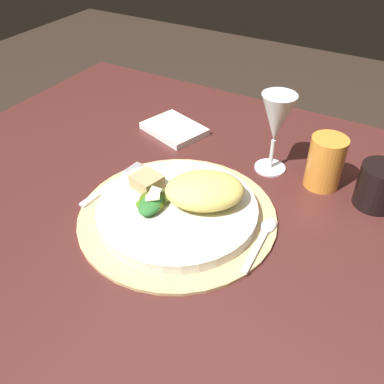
# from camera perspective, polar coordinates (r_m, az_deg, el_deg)

# --- Properties ---
(dining_table) EXTENTS (1.23, 0.88, 0.74)m
(dining_table) POSITION_cam_1_polar(r_m,az_deg,el_deg) (0.86, 2.51, -10.91)
(dining_table) COLOR #48201D
(dining_table) RESTS_ON ground
(placemat) EXTENTS (0.34, 0.34, 0.01)m
(placemat) POSITION_cam_1_polar(r_m,az_deg,el_deg) (0.73, -1.97, -3.17)
(placemat) COLOR tan
(placemat) RESTS_ON dining_table
(dinner_plate) EXTENTS (0.27, 0.27, 0.02)m
(dinner_plate) POSITION_cam_1_polar(r_m,az_deg,el_deg) (0.72, -1.99, -2.41)
(dinner_plate) COLOR silver
(dinner_plate) RESTS_ON placemat
(pasta_serving) EXTENTS (0.17, 0.15, 0.05)m
(pasta_serving) POSITION_cam_1_polar(r_m,az_deg,el_deg) (0.71, 1.73, 0.23)
(pasta_serving) COLOR #E7D164
(pasta_serving) RESTS_ON dinner_plate
(salad_greens) EXTENTS (0.06, 0.09, 0.03)m
(salad_greens) POSITION_cam_1_polar(r_m,az_deg,el_deg) (0.71, -5.36, -1.35)
(salad_greens) COLOR #4B5D21
(salad_greens) RESTS_ON dinner_plate
(bread_piece) EXTENTS (0.06, 0.05, 0.02)m
(bread_piece) POSITION_cam_1_polar(r_m,az_deg,el_deg) (0.75, -6.07, 1.42)
(bread_piece) COLOR tan
(bread_piece) RESTS_ON dinner_plate
(fork) EXTENTS (0.03, 0.16, 0.00)m
(fork) POSITION_cam_1_polar(r_m,az_deg,el_deg) (0.80, -11.03, 0.84)
(fork) COLOR silver
(fork) RESTS_ON placemat
(spoon) EXTENTS (0.02, 0.13, 0.01)m
(spoon) POSITION_cam_1_polar(r_m,az_deg,el_deg) (0.69, 9.60, -5.68)
(spoon) COLOR silver
(spoon) RESTS_ON placemat
(napkin) EXTENTS (0.15, 0.13, 0.01)m
(napkin) POSITION_cam_1_polar(r_m,az_deg,el_deg) (0.96, -2.41, 8.48)
(napkin) COLOR white
(napkin) RESTS_ON dining_table
(wine_glass) EXTENTS (0.06, 0.06, 0.16)m
(wine_glass) POSITION_cam_1_polar(r_m,az_deg,el_deg) (0.80, 11.26, 9.39)
(wine_glass) COLOR silver
(wine_glass) RESTS_ON dining_table
(amber_tumbler) EXTENTS (0.07, 0.07, 0.10)m
(amber_tumbler) POSITION_cam_1_polar(r_m,az_deg,el_deg) (0.81, 17.47, 3.82)
(amber_tumbler) COLOR orange
(amber_tumbler) RESTS_ON dining_table
(dark_tumbler) EXTENTS (0.07, 0.07, 0.08)m
(dark_tumbler) POSITION_cam_1_polar(r_m,az_deg,el_deg) (0.80, 23.77, 0.75)
(dark_tumbler) COLOR black
(dark_tumbler) RESTS_ON dining_table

